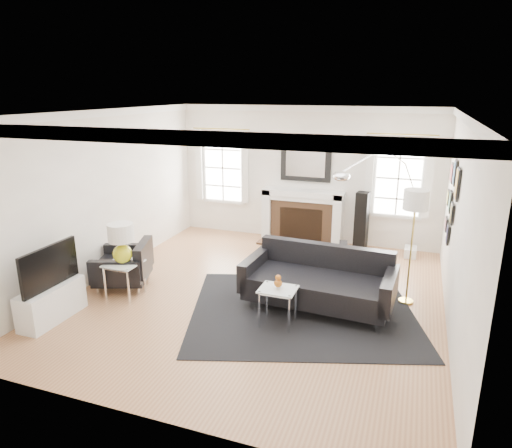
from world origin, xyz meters
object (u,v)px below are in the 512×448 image
at_px(armchair_right, 360,271).
at_px(coffee_table, 296,255).
at_px(arc_floor_lamp, 379,202).
at_px(fireplace, 302,217).
at_px(sofa, 319,281).
at_px(gourd_lamp, 121,241).
at_px(armchair_left, 126,266).

relative_size(armchair_right, coffee_table, 1.10).
bearing_deg(arc_floor_lamp, coffee_table, -138.80).
relative_size(armchair_right, arc_floor_lamp, 0.46).
xyz_separation_m(fireplace, sofa, (0.97, -2.81, -0.16)).
bearing_deg(arc_floor_lamp, gourd_lamp, -141.35).
height_order(fireplace, arc_floor_lamp, arc_floor_lamp).
height_order(coffee_table, arc_floor_lamp, arc_floor_lamp).
relative_size(sofa, armchair_right, 2.29).
distance_m(fireplace, armchair_right, 2.53).
distance_m(armchair_left, gourd_lamp, 0.68).
bearing_deg(fireplace, armchair_right, -54.43).
distance_m(armchair_right, gourd_lamp, 3.75).
bearing_deg(armchair_right, gourd_lamp, -156.89).
bearing_deg(armchair_left, coffee_table, 29.44).
bearing_deg(sofa, fireplace, 108.99).
distance_m(fireplace, armchair_left, 3.83).
bearing_deg(coffee_table, gourd_lamp, -142.82).
height_order(gourd_lamp, arc_floor_lamp, arc_floor_lamp).
distance_m(sofa, arc_floor_lamp, 2.34).
height_order(sofa, arc_floor_lamp, arc_floor_lamp).
xyz_separation_m(armchair_right, arc_floor_lamp, (0.11, 1.36, 0.82)).
bearing_deg(sofa, gourd_lamp, -166.61).
xyz_separation_m(armchair_left, gourd_lamp, (0.20, -0.33, 0.57)).
distance_m(sofa, coffee_table, 1.21).
height_order(armchair_left, gourd_lamp, gourd_lamp).
bearing_deg(armchair_right, armchair_left, -162.68).
bearing_deg(armchair_left, arc_floor_lamp, 33.76).
bearing_deg(gourd_lamp, armchair_left, 121.20).
bearing_deg(coffee_table, armchair_left, -150.56).
bearing_deg(fireplace, gourd_lamp, -119.00).
height_order(armchair_right, arc_floor_lamp, arc_floor_lamp).
bearing_deg(gourd_lamp, fireplace, 61.00).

